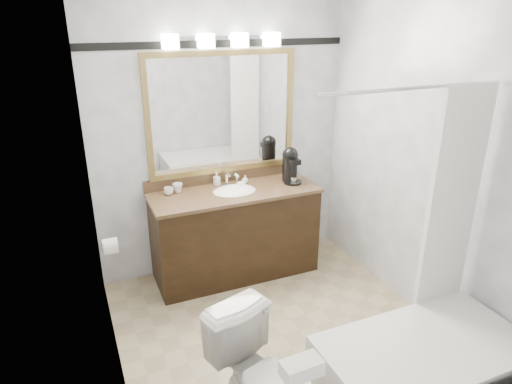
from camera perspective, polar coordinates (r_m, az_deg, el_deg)
room at (r=3.11m, az=3.78°, el=0.79°), size 2.42×2.62×2.52m
vanity at (r=4.28m, az=-2.64°, el=-4.91°), size 1.53×0.58×0.97m
mirror at (r=4.18m, az=-4.20°, el=9.75°), size 1.40×0.04×1.10m
vanity_light_bar at (r=4.04m, az=-4.18°, el=18.43°), size 1.02×0.14×0.12m
accent_stripe at (r=4.11m, az=-4.49°, el=18.00°), size 2.40×0.01×0.06m
bathtub at (r=3.26m, az=20.29°, el=-19.35°), size 1.30×0.75×1.96m
tp_roll at (r=3.65m, az=-17.76°, el=-6.46°), size 0.11×0.12×0.12m
toilet at (r=2.82m, az=1.50°, el=-22.73°), size 0.62×0.83×0.76m
tissue_box at (r=2.30m, az=5.70°, el=-21.05°), size 0.20×0.11×0.08m
coffee_maker at (r=4.30m, az=4.32°, el=3.49°), size 0.17×0.22×0.33m
cup_left at (r=4.09m, az=-10.86°, el=0.12°), size 0.11×0.11×0.07m
cup_right at (r=4.13m, az=-9.75°, el=0.52°), size 0.09×0.09×0.08m
soap_bottle_a at (r=4.25m, az=-4.94°, el=1.64°), size 0.06×0.06×0.12m
soap_bottle_b at (r=4.29m, az=-1.36°, el=1.60°), size 0.06×0.06×0.08m
soap_bar at (r=4.26m, az=-1.87°, el=1.08°), size 0.08×0.06×0.02m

